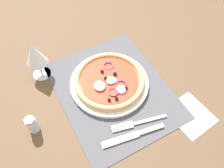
{
  "coord_description": "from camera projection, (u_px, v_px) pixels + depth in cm",
  "views": [
    {
      "loc": [
        -39.65,
        21.96,
        68.01
      ],
      "look_at": [
        0.79,
        0.0,
        2.84
      ],
      "focal_mm": 38.01,
      "sensor_mm": 36.0,
      "label": 1
    }
  ],
  "objects": [
    {
      "name": "ground_plane",
      "position": [
        113.0,
        92.0,
        0.83
      ],
      "size": [
        190.0,
        140.0,
        2.4
      ],
      "primitive_type": "cube",
      "color": "brown"
    },
    {
      "name": "placemat",
      "position": [
        113.0,
        90.0,
        0.82
      ],
      "size": [
        44.37,
        35.69,
        0.4
      ],
      "primitive_type": "cube",
      "color": "#4C4C51",
      "rests_on": "ground_plane"
    },
    {
      "name": "plate",
      "position": [
        110.0,
        83.0,
        0.82
      ],
      "size": [
        27.01,
        27.01,
        1.44
      ],
      "primitive_type": "cylinder",
      "color": "white",
      "rests_on": "placemat"
    },
    {
      "name": "pizza",
      "position": [
        110.0,
        80.0,
        0.81
      ],
      "size": [
        24.28,
        24.28,
        2.63
      ],
      "color": "tan",
      "rests_on": "plate"
    },
    {
      "name": "fork",
      "position": [
        136.0,
        123.0,
        0.74
      ],
      "size": [
        5.59,
        17.87,
        0.44
      ],
      "rotation": [
        0.0,
        0.0,
        1.34
      ],
      "color": "silver",
      "rests_on": "placemat"
    },
    {
      "name": "knife",
      "position": [
        133.0,
        135.0,
        0.71
      ],
      "size": [
        4.89,
        20.0,
        0.62
      ],
      "rotation": [
        0.0,
        0.0,
        1.41
      ],
      "color": "silver",
      "rests_on": "placemat"
    },
    {
      "name": "wine_glass",
      "position": [
        35.0,
        55.0,
        0.78
      ],
      "size": [
        7.2,
        7.2,
        14.9
      ],
      "color": "silver",
      "rests_on": "ground_plane"
    },
    {
      "name": "napkin",
      "position": [
        190.0,
        115.0,
        0.76
      ],
      "size": [
        14.65,
        13.48,
        0.36
      ],
      "primitive_type": "cube",
      "rotation": [
        0.0,
        0.0,
        0.12
      ],
      "color": "silver",
      "rests_on": "ground_plane"
    },
    {
      "name": "pepper_shaker",
      "position": [
        32.0,
        125.0,
        0.71
      ],
      "size": [
        3.2,
        3.2,
        6.7
      ],
      "color": "silver",
      "rests_on": "ground_plane"
    }
  ]
}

